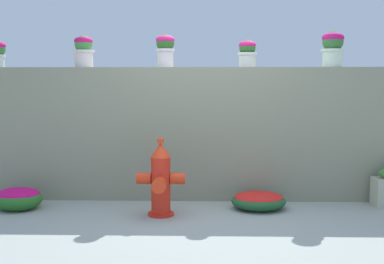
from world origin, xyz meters
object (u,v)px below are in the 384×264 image
potted_plant_4 (333,46)px  flower_bush_right (259,200)px  potted_plant_2 (165,47)px  fire_hydrant (161,181)px  flower_bush_left (18,198)px  potted_plant_1 (84,49)px  potted_plant_3 (247,52)px

potted_plant_4 → flower_bush_right: potted_plant_4 is taller
flower_bush_right → potted_plant_2: bearing=154.0°
fire_hydrant → flower_bush_left: bearing=171.9°
potted_plant_1 → flower_bush_left: (-0.64, -0.67, -1.75)m
potted_plant_4 → fire_hydrant: potted_plant_4 is taller
potted_plant_1 → flower_bush_right: potted_plant_1 is taller
potted_plant_4 → potted_plant_2: bearing=179.8°
potted_plant_4 → flower_bush_right: (-0.95, -0.54, -1.81)m
potted_plant_2 → potted_plant_3: 1.03m
potted_plant_3 → fire_hydrant: bearing=-137.8°
potted_plant_1 → fire_hydrant: bearing=-41.1°
potted_plant_2 → flower_bush_right: size_ratio=0.65×
potted_plant_2 → potted_plant_1: bearing=178.0°
flower_bush_right → potted_plant_3: bearing=99.5°
potted_plant_4 → flower_bush_right: bearing=-150.3°
potted_plant_2 → potted_plant_3: (1.02, 0.05, -0.05)m
potted_plant_3 → potted_plant_4: (1.05, -0.05, 0.06)m
potted_plant_4 → flower_bush_left: size_ratio=0.80×
potted_plant_3 → fire_hydrant: size_ratio=0.40×
potted_plant_1 → potted_plant_3: (2.06, 0.01, -0.03)m
potted_plant_1 → potted_plant_2: size_ratio=0.97×
potted_plant_2 → flower_bush_left: size_ratio=0.74×
flower_bush_right → flower_bush_left: bearing=-178.3°
potted_plant_2 → fire_hydrant: (0.01, -0.87, -1.51)m
potted_plant_3 → flower_bush_right: bearing=-80.5°
potted_plant_1 → potted_plant_2: (1.03, -0.04, 0.02)m
fire_hydrant → flower_bush_left: fire_hydrant is taller
potted_plant_1 → flower_bush_left: bearing=-134.0°
potted_plant_1 → potted_plant_3: size_ratio=1.16×
flower_bush_left → flower_bush_right: 2.80m
flower_bush_left → fire_hydrant: bearing=-8.1°
flower_bush_left → potted_plant_3: bearing=14.1°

